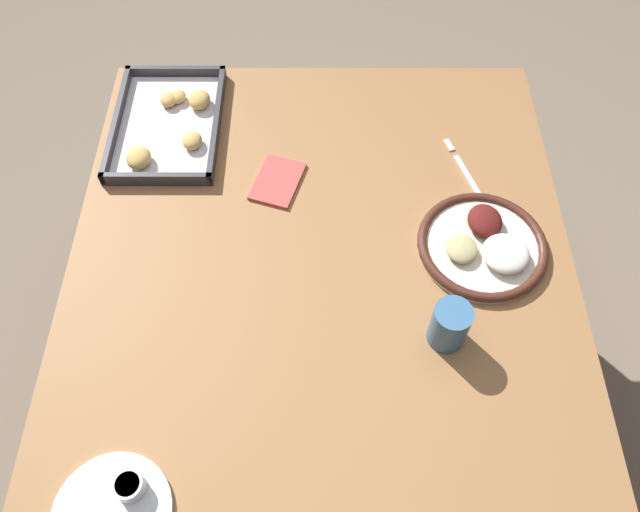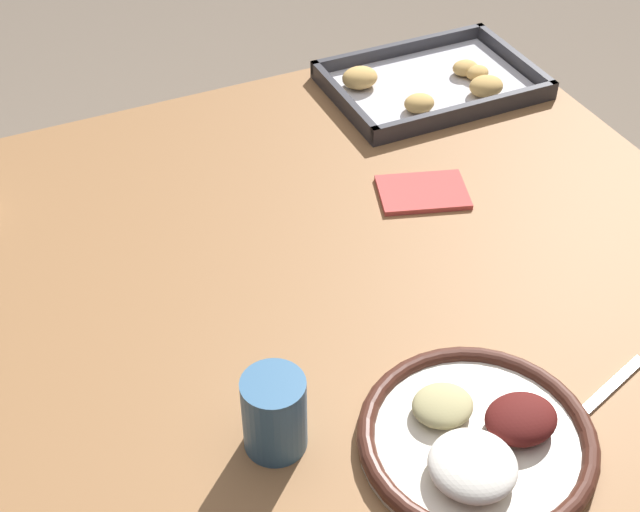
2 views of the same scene
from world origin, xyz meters
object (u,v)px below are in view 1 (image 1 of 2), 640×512
at_px(baking_tray, 168,124).
at_px(napkin, 277,181).
at_px(fork, 468,179).
at_px(drinking_cup, 449,325).
at_px(dinner_plate, 483,245).

height_order(baking_tray, napkin, baking_tray).
relative_size(fork, drinking_cup, 2.19).
bearing_deg(napkin, baking_tray, 57.85).
distance_m(drinking_cup, napkin, 0.49).
xyz_separation_m(fork, napkin, (-0.01, 0.41, 0.00)).
bearing_deg(dinner_plate, napkin, 67.88).
distance_m(dinner_plate, napkin, 0.45).
distance_m(dinner_plate, fork, 0.18).
bearing_deg(napkin, fork, -88.73).
relative_size(drinking_cup, napkin, 0.65).
distance_m(fork, napkin, 0.41).
distance_m(baking_tray, drinking_cup, 0.78).
bearing_deg(baking_tray, dinner_plate, -116.12).
bearing_deg(fork, baking_tray, 58.92).
bearing_deg(dinner_plate, drinking_cup, 153.79).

